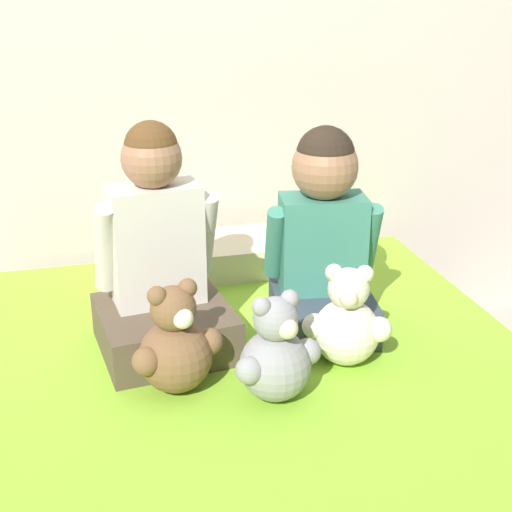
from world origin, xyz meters
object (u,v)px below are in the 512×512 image
Objects in this scene: child_on_left at (159,265)px; teddy_bear_held_by_left_child at (175,346)px; bed at (276,457)px; teddy_bear_held_by_right_child at (347,322)px; pillow_at_headboard at (216,255)px; teddy_bear_between_children at (276,355)px; child_on_right at (323,238)px.

child_on_left is 2.16× the size of teddy_bear_held_by_left_child.
bed is 6.56× the size of teddy_bear_held_by_left_child.
teddy_bear_held_by_right_child is at bearing 19.94° from bed.
teddy_bear_held_by_left_child is 0.51× the size of pillow_at_headboard.
bed is at bearing -90.00° from pillow_at_headboard.
child_on_left is at bearing 175.22° from teddy_bear_held_by_right_child.
teddy_bear_between_children is at bearing -42.47° from teddy_bear_held_by_left_child.
teddy_bear_held_by_right_child is at bearing 10.18° from teddy_bear_between_children.
child_on_left reaches higher than pillow_at_headboard.
teddy_bear_between_children is at bearing -111.39° from bed.
teddy_bear_between_children is at bearing -116.70° from child_on_right.
child_on_left reaches higher than teddy_bear_held_by_left_child.
child_on_left is 0.54m from teddy_bear_held_by_right_child.
child_on_left reaches higher than teddy_bear_between_children.
child_on_left is 2.24× the size of teddy_bear_between_children.
teddy_bear_held_by_left_child is at bearing -144.64° from child_on_right.
child_on_right is 0.28m from teddy_bear_held_by_right_child.
teddy_bear_held_by_right_child is at bearing -16.82° from teddy_bear_held_by_left_child.
teddy_bear_between_children is 0.85m from pillow_at_headboard.
teddy_bear_held_by_right_child is (-0.01, -0.22, -0.16)m from child_on_right.
teddy_bear_held_by_right_child is 0.49× the size of pillow_at_headboard.
child_on_left reaches higher than child_on_right.
teddy_bear_between_children is at bearing -62.24° from child_on_left.
teddy_bear_held_by_right_child is 1.01× the size of teddy_bear_between_children.
teddy_bear_held_by_left_child is at bearing 139.71° from teddy_bear_between_children.
child_on_left is at bearing 107.61° from teddy_bear_between_children.
bed is 0.43m from teddy_bear_held_by_left_child.
bed is 0.34m from teddy_bear_between_children.
child_on_right is 2.10× the size of teddy_bear_held_by_right_child.
bed is 3.32× the size of pillow_at_headboard.
child_on_right is at bearing 8.04° from teddy_bear_held_by_left_child.
teddy_bear_held_by_right_child reaches higher than bed.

